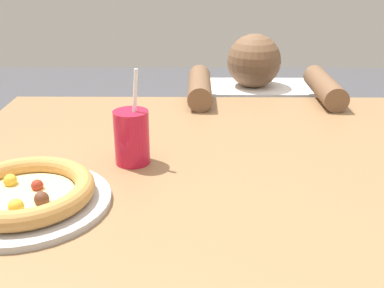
{
  "coord_description": "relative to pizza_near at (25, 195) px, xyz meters",
  "views": [
    {
      "loc": [
        -0.07,
        -0.94,
        1.18
      ],
      "look_at": [
        -0.08,
        0.01,
        0.78
      ],
      "focal_mm": 44.57,
      "sensor_mm": 36.0,
      "label": 1
    }
  ],
  "objects": [
    {
      "name": "dining_table",
      "position": [
        0.37,
        0.2,
        -0.13
      ],
      "size": [
        1.24,
        0.92,
        0.75
      ],
      "color": "#936D47",
      "rests_on": "ground"
    },
    {
      "name": "pizza_near",
      "position": [
        0.0,
        0.0,
        0.0
      ],
      "size": [
        0.3,
        0.3,
        0.05
      ],
      "color": "#B7B7BC",
      "rests_on": "dining_table"
    },
    {
      "name": "drink_cup_colored",
      "position": [
        0.17,
        0.18,
        0.04
      ],
      "size": [
        0.07,
        0.07,
        0.2
      ],
      "color": "red",
      "rests_on": "dining_table"
    },
    {
      "name": "diner_seated",
      "position": [
        0.5,
        0.88,
        -0.38
      ],
      "size": [
        0.45,
        0.54,
        0.9
      ],
      "color": "#333847",
      "rests_on": "ground"
    }
  ]
}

